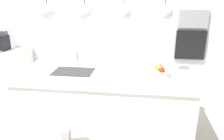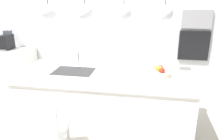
{
  "view_description": "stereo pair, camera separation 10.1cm",
  "coord_description": "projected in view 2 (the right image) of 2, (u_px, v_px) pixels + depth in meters",
  "views": [
    {
      "loc": [
        0.49,
        -2.83,
        1.91
      ],
      "look_at": [
        0.1,
        0.0,
        0.94
      ],
      "focal_mm": 35.62,
      "sensor_mm": 36.0,
      "label": 1
    },
    {
      "loc": [
        0.59,
        -2.82,
        1.91
      ],
      "look_at": [
        0.1,
        0.0,
        0.94
      ],
      "focal_mm": 35.62,
      "sensor_mm": 36.0,
      "label": 2
    }
  ],
  "objects": [
    {
      "name": "floor",
      "position": [
        105.0,
        128.0,
        3.34
      ],
      "size": [
        6.6,
        6.6,
        0.0
      ],
      "primitive_type": "plane",
      "color": "#BCB7AD",
      "rests_on": "ground"
    },
    {
      "name": "pendant_light_center_left",
      "position": [
        85.0,
        12.0,
        2.83
      ],
      "size": [
        0.2,
        0.2,
        0.8
      ],
      "color": "silver"
    },
    {
      "name": "sink_basin",
      "position": [
        74.0,
        71.0,
        3.13
      ],
      "size": [
        0.56,
        0.4,
        0.02
      ],
      "primitive_type": "cube",
      "color": "#2D2D30",
      "rests_on": "kitchen_island"
    },
    {
      "name": "pendant_light_left",
      "position": [
        48.0,
        11.0,
        2.91
      ],
      "size": [
        0.2,
        0.2,
        0.8
      ],
      "color": "silver"
    },
    {
      "name": "microwave",
      "position": [
        197.0,
        19.0,
        4.11
      ],
      "size": [
        0.54,
        0.08,
        0.34
      ],
      "primitive_type": "cube",
      "color": "#9E9EA3",
      "rests_on": "back_wall"
    },
    {
      "name": "fruit_bowl",
      "position": [
        160.0,
        72.0,
        2.94
      ],
      "size": [
        0.27,
        0.27,
        0.16
      ],
      "color": "beige",
      "rests_on": "kitchen_island"
    },
    {
      "name": "pendant_light_center_right",
      "position": [
        124.0,
        12.0,
        2.75
      ],
      "size": [
        0.2,
        0.2,
        0.8
      ],
      "color": "silver"
    },
    {
      "name": "coffee_machine",
      "position": [
        6.0,
        42.0,
        4.6
      ],
      "size": [
        0.2,
        0.35,
        0.38
      ],
      "color": "black",
      "rests_on": "side_counter"
    },
    {
      "name": "oven",
      "position": [
        194.0,
        46.0,
        4.27
      ],
      "size": [
        0.56,
        0.08,
        0.56
      ],
      "primitive_type": "cube",
      "color": "black",
      "rests_on": "back_wall"
    },
    {
      "name": "kitchen_island",
      "position": [
        105.0,
        102.0,
        3.2
      ],
      "size": [
        2.4,
        0.98,
        0.89
      ],
      "color": "white",
      "rests_on": "ground"
    },
    {
      "name": "side_counter",
      "position": [
        8.0,
        68.0,
        4.79
      ],
      "size": [
        1.1,
        0.6,
        0.83
      ],
      "primitive_type": "cube",
      "color": "white",
      "rests_on": "ground"
    },
    {
      "name": "chair_near",
      "position": [
        45.0,
        132.0,
        2.39
      ],
      "size": [
        0.46,
        0.48,
        0.87
      ],
      "color": "white",
      "rests_on": "ground"
    },
    {
      "name": "pendant_light_right",
      "position": [
        165.0,
        13.0,
        2.67
      ],
      "size": [
        0.2,
        0.2,
        0.8
      ],
      "color": "silver"
    },
    {
      "name": "faucet",
      "position": [
        78.0,
        57.0,
        3.28
      ],
      "size": [
        0.02,
        0.17,
        0.22
      ],
      "color": "silver",
      "rests_on": "kitchen_island"
    },
    {
      "name": "back_wall",
      "position": [
        121.0,
        27.0,
        4.46
      ],
      "size": [
        6.0,
        0.1,
        2.6
      ],
      "primitive_type": "cube",
      "color": "white",
      "rests_on": "ground"
    }
  ]
}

